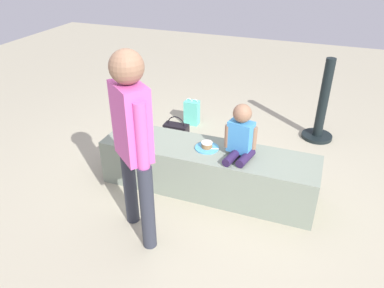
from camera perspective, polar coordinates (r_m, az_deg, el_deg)
ground_plane at (r=3.62m, az=2.31°, el=-6.92°), size 12.00×12.00×0.00m
concrete_ledge at (r=3.49m, az=2.39°, el=-3.97°), size 2.01×0.50×0.45m
child_seated at (r=3.19m, az=7.56°, el=1.49°), size 0.28×0.34×0.48m
adult_standing at (r=2.65m, az=-9.18°, el=1.53°), size 0.38×0.34×1.53m
cake_plate at (r=3.37m, az=2.32°, el=-0.37°), size 0.22×0.22×0.07m
gift_bag at (r=4.75m, az=-0.03°, el=4.91°), size 0.18×0.12×0.35m
railing_post at (r=4.58m, az=19.40°, el=4.88°), size 0.36×0.36×0.98m
water_bottle_near_gift at (r=4.18m, az=7.08°, el=-0.15°), size 0.07×0.07×0.19m
party_cup_red at (r=4.06m, az=11.72°, el=-2.21°), size 0.08×0.08×0.10m
cake_box_white at (r=3.82m, az=14.42°, el=-4.76°), size 0.35×0.36×0.11m
handbag_black_leather at (r=4.32m, az=-2.45°, el=1.70°), size 0.28×0.13×0.34m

